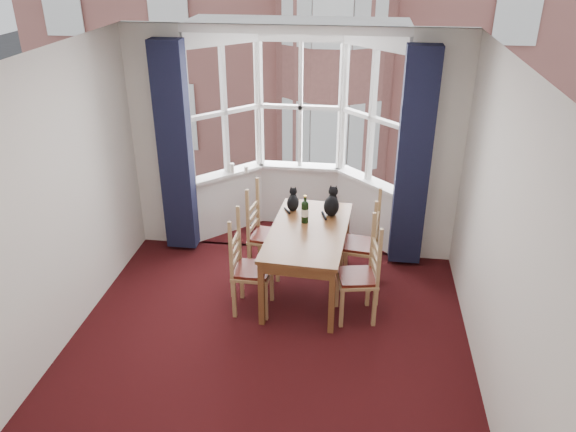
% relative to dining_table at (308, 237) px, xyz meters
% --- Properties ---
extents(floor, '(4.50, 4.50, 0.00)m').
position_rel_dining_table_xyz_m(floor, '(-0.29, -1.28, -0.69)').
color(floor, black).
rests_on(floor, ground).
extents(ceiling, '(4.50, 4.50, 0.00)m').
position_rel_dining_table_xyz_m(ceiling, '(-0.29, -1.28, 2.11)').
color(ceiling, white).
rests_on(ceiling, floor).
extents(wall_left, '(0.00, 4.50, 4.50)m').
position_rel_dining_table_xyz_m(wall_left, '(-2.29, -1.28, 0.71)').
color(wall_left, silver).
rests_on(wall_left, floor).
extents(wall_right, '(0.00, 4.50, 4.50)m').
position_rel_dining_table_xyz_m(wall_right, '(1.71, -1.28, 0.71)').
color(wall_right, silver).
rests_on(wall_right, floor).
extents(wall_back_pier_left, '(0.70, 0.12, 2.80)m').
position_rel_dining_table_xyz_m(wall_back_pier_left, '(-1.94, 0.97, 0.71)').
color(wall_back_pier_left, silver).
rests_on(wall_back_pier_left, floor).
extents(wall_back_pier_right, '(0.70, 0.12, 2.80)m').
position_rel_dining_table_xyz_m(wall_back_pier_right, '(1.36, 0.97, 0.71)').
color(wall_back_pier_right, silver).
rests_on(wall_back_pier_right, floor).
extents(bay_window, '(2.76, 0.94, 2.80)m').
position_rel_dining_table_xyz_m(bay_window, '(-0.29, 1.47, 0.71)').
color(bay_window, white).
rests_on(bay_window, floor).
extents(curtain_left, '(0.38, 0.22, 2.60)m').
position_rel_dining_table_xyz_m(curtain_left, '(-1.71, 0.79, 0.66)').
color(curtain_left, '#171934').
rests_on(curtain_left, floor).
extents(curtain_right, '(0.38, 0.22, 2.60)m').
position_rel_dining_table_xyz_m(curtain_right, '(1.13, 0.79, 0.66)').
color(curtain_right, '#171934').
rests_on(curtain_right, floor).
extents(dining_table, '(0.92, 1.59, 0.78)m').
position_rel_dining_table_xyz_m(dining_table, '(0.00, 0.00, 0.00)').
color(dining_table, brown).
rests_on(dining_table, floor).
extents(chair_left_near, '(0.41, 0.43, 0.92)m').
position_rel_dining_table_xyz_m(chair_left_near, '(-0.64, -0.44, -0.22)').
color(chair_left_near, '#A37E4F').
rests_on(chair_left_near, floor).
extents(chair_left_far, '(0.45, 0.47, 0.92)m').
position_rel_dining_table_xyz_m(chair_left_far, '(-0.60, 0.35, -0.22)').
color(chair_left_far, '#A37E4F').
rests_on(chair_left_far, floor).
extents(chair_right_near, '(0.47, 0.49, 0.92)m').
position_rel_dining_table_xyz_m(chair_right_near, '(0.64, -0.41, -0.22)').
color(chair_right_near, '#A37E4F').
rests_on(chair_right_near, floor).
extents(chair_right_far, '(0.45, 0.47, 0.92)m').
position_rel_dining_table_xyz_m(chair_right_far, '(0.65, 0.25, -0.22)').
color(chair_right_far, '#A37E4F').
rests_on(chair_right_far, floor).
extents(cat_left, '(0.16, 0.21, 0.28)m').
position_rel_dining_table_xyz_m(cat_left, '(-0.23, 0.48, 0.19)').
color(cat_left, black).
rests_on(cat_left, dining_table).
extents(cat_right, '(0.21, 0.27, 0.35)m').
position_rel_dining_table_xyz_m(cat_right, '(0.22, 0.41, 0.22)').
color(cat_right, black).
rests_on(cat_right, dining_table).
extents(wine_bottle, '(0.08, 0.08, 0.33)m').
position_rel_dining_table_xyz_m(wine_bottle, '(-0.06, 0.18, 0.23)').
color(wine_bottle, black).
rests_on(wine_bottle, dining_table).
extents(candle_tall, '(0.06, 0.06, 0.13)m').
position_rel_dining_table_xyz_m(candle_tall, '(-1.15, 1.32, 0.24)').
color(candle_tall, white).
rests_on(candle_tall, bay_window).
extents(candle_short, '(0.06, 0.06, 0.09)m').
position_rel_dining_table_xyz_m(candle_short, '(-0.96, 1.35, 0.22)').
color(candle_short, white).
rests_on(candle_short, bay_window).
extents(street, '(80.00, 80.00, 0.00)m').
position_rel_dining_table_xyz_m(street, '(-0.29, 30.97, -6.69)').
color(street, '#333335').
rests_on(street, ground).
extents(tenement_building, '(18.40, 7.80, 15.20)m').
position_rel_dining_table_xyz_m(tenement_building, '(-0.29, 12.73, 0.90)').
color(tenement_building, '#9A584F').
rests_on(tenement_building, street).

